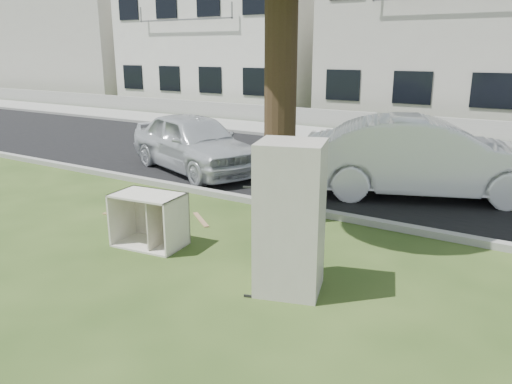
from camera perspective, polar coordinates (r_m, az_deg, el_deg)
The scene contains 16 objects.
ground at distance 7.29m, azimuth -1.70°, elevation -7.80°, with size 120.00×120.00×0.00m, color #2B4418.
road at distance 12.48m, azimuth 13.82°, elevation 1.86°, with size 120.00×7.00×0.01m, color black.
kerb_near at distance 9.29m, azimuth 6.74°, elevation -2.60°, with size 120.00×0.18×0.12m, color gray.
kerb_far at distance 15.82m, azimuth 17.97°, elevation 4.43°, with size 120.00×0.18×0.12m, color gray.
sidewalk at distance 17.21m, azimuth 19.21°, elevation 5.21°, with size 120.00×2.80×0.01m, color gray.
low_wall at distance 18.70m, azimuth 20.46°, elevation 6.95°, with size 120.00×0.15×0.70m, color gray.
townhouse_left at distance 27.91m, azimuth -2.29°, elevation 17.08°, with size 10.20×8.16×7.04m.
townhouse_center at distance 23.35m, azimuth 23.97°, elevation 16.53°, with size 11.22×8.16×7.44m.
filler_left at distance 37.92m, azimuth -20.24°, elevation 15.35°, with size 16.00×9.00×6.40m, color #B9B7A9.
fridge at distance 6.12m, azimuth 3.92°, elevation -3.00°, with size 0.78×0.73×1.90m, color #B2AEA1.
cabinet at distance 7.86m, azimuth -12.13°, elevation -3.13°, with size 1.06×0.66×0.83m, color white.
plank_a at distance 9.41m, azimuth -14.47°, elevation -2.71°, with size 1.05×0.09×0.02m, color olive.
plank_b at distance 8.99m, azimuth -6.32°, elevation -3.15°, with size 0.82×0.08×0.02m, color #A27A54.
plank_c at distance 9.18m, azimuth -13.27°, elevation -3.09°, with size 0.77×0.09×0.02m, color #9D7957.
car_center at distance 10.81m, azimuth 18.81°, elevation 3.76°, with size 1.73×4.96×1.63m, color white.
car_left at distance 12.56m, azimuth -7.08°, elevation 5.65°, with size 1.71×4.25×1.45m, color silver.
Camera 1 is at (3.73, -5.54, 2.93)m, focal length 35.00 mm.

